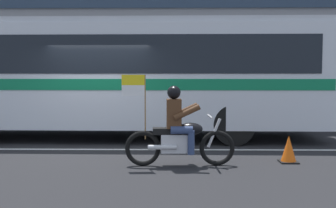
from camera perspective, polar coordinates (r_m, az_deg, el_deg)
name	(u,v)px	position (r m, az deg, el deg)	size (l,w,h in m)	color
ground_plane	(100,145)	(10.61, -9.40, -5.61)	(60.00, 60.00, 0.00)	black
sidewalk_curb	(124,120)	(15.60, -6.05, -2.19)	(28.00, 3.80, 0.15)	#B7B2A8
lane_center_stripe	(95,149)	(10.03, -10.02, -6.16)	(26.60, 0.14, 0.01)	silver
transit_bus	(115,71)	(11.60, -7.30, 4.58)	(11.44, 2.77, 3.22)	silver
motorcycle_with_rider	(179,132)	(8.05, 1.49, -3.86)	(2.20, 0.64, 1.78)	black
traffic_cone	(289,150)	(8.75, 16.28, -6.09)	(0.36, 0.36, 0.55)	#EA590F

